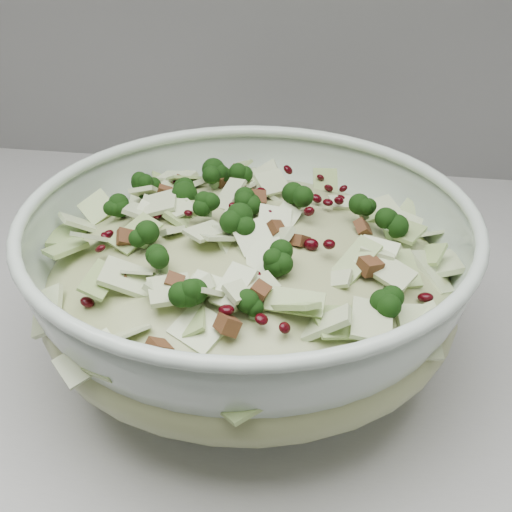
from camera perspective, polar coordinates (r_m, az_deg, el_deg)
The scene contains 2 objects.
mixing_bowl at distance 0.54m, azimuth -0.56°, elevation -2.37°, with size 0.43×0.43×0.13m.
salad at distance 0.53m, azimuth -0.57°, elevation -0.42°, with size 0.40×0.40×0.13m.
Camera 1 is at (-0.58, 1.16, 1.27)m, focal length 50.00 mm.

